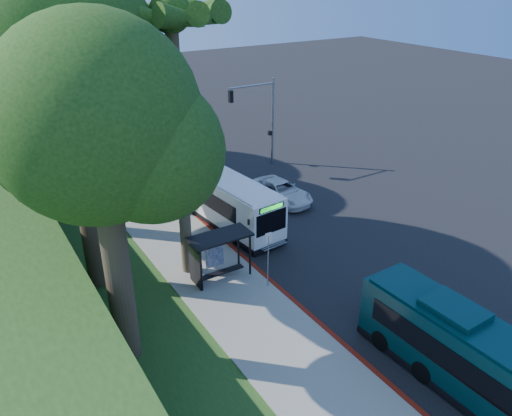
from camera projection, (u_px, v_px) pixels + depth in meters
ground at (296, 223)px, 31.76m from camera, size 140.00×140.00×0.00m
sidewalk at (192, 254)px, 28.26m from camera, size 4.50×70.00×0.12m
red_curb at (264, 275)px, 26.29m from camera, size 0.25×30.00×0.13m
grass_verge at (67, 243)px, 29.38m from camera, size 8.00×70.00×0.06m
bus_shelter at (215, 249)px, 25.33m from camera, size 3.20×1.51×2.55m
stop_sign_pole at (268, 252)px, 24.46m from camera, size 0.35×0.06×3.17m
traffic_signal_pole at (262, 112)px, 39.28m from camera, size 4.10×0.30×7.00m
palm_tree at (171, 27)px, 21.33m from camera, size 4.20×4.20×14.40m
tree_0 at (67, 59)px, 20.98m from camera, size 8.40×8.00×15.70m
tree_1 at (6, 9)px, 25.96m from camera, size 10.50×10.00×18.26m
tree_2 at (20, 37)px, 33.77m from camera, size 8.82×8.40×15.12m
tree_5 at (1, 27)px, 53.48m from camera, size 7.35×7.00×12.86m
tree_6 at (101, 132)px, 16.80m from camera, size 7.56×7.20×13.74m
white_bus at (215, 193)px, 32.02m from camera, size 3.46×11.51×3.38m
teal_bus at (487, 367)px, 18.12m from camera, size 2.65×10.98×3.25m
pickup at (281, 191)px, 34.56m from camera, size 2.75×5.26×1.41m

